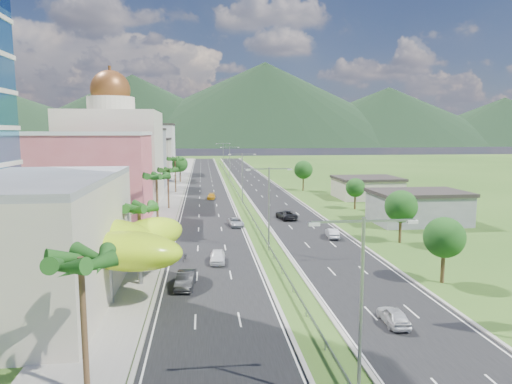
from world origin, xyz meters
name	(u,v)px	position (x,y,z in m)	size (l,w,h in m)	color
ground	(282,273)	(0.00, 0.00, 0.00)	(500.00, 500.00, 0.00)	#2D5119
road_left	(206,183)	(-7.50, 90.00, 0.02)	(11.00, 260.00, 0.04)	black
road_right	(255,183)	(7.50, 90.00, 0.02)	(11.00, 260.00, 0.04)	black
sidewalk_left	(175,184)	(-17.00, 90.00, 0.06)	(7.00, 260.00, 0.12)	gray
median_guardrail	(235,188)	(0.00, 71.99, 0.62)	(0.10, 216.06, 0.76)	gray
streetlight_median_a	(362,294)	(0.00, -25.00, 6.75)	(6.04, 0.25, 11.00)	gray
streetlight_median_b	(269,200)	(0.00, 10.00, 6.75)	(6.04, 0.25, 11.00)	gray
streetlight_median_c	(242,173)	(0.00, 50.00, 6.75)	(6.04, 0.25, 11.00)	gray
streetlight_median_d	(230,160)	(0.00, 95.00, 6.75)	(6.04, 0.25, 11.00)	gray
streetlight_median_e	(223,153)	(0.00, 140.00, 6.75)	(6.04, 0.25, 11.00)	gray
lime_canopy	(83,243)	(-20.00, -4.00, 4.99)	(18.00, 15.00, 7.40)	#B6E816
pink_shophouse	(88,179)	(-28.00, 32.00, 7.50)	(20.00, 15.00, 15.00)	#CD545C
domed_building	(113,151)	(-28.00, 55.00, 11.35)	(20.00, 20.00, 28.70)	beige
midrise_grey	(135,160)	(-27.00, 80.00, 8.00)	(16.00, 15.00, 16.00)	slate
midrise_beige	(145,160)	(-27.00, 102.00, 6.50)	(16.00, 15.00, 13.00)	#B1A991
midrise_white	(152,150)	(-27.00, 125.00, 9.00)	(16.00, 15.00, 18.00)	silver
shed_near	(418,209)	(28.00, 25.00, 2.50)	(15.00, 10.00, 5.00)	slate
shed_far	(367,189)	(30.00, 55.00, 2.20)	(14.00, 12.00, 4.40)	#B1A991
palm_tree_a	(81,265)	(-15.50, -22.00, 8.02)	(3.60, 3.60, 9.10)	#47301C
palm_tree_b	(139,210)	(-15.50, 2.00, 7.06)	(3.60, 3.60, 8.10)	#47301C
palm_tree_c	(157,179)	(-15.50, 22.00, 8.50)	(3.60, 3.60, 9.60)	#47301C
palm_tree_d	(168,172)	(-15.50, 45.00, 7.54)	(3.60, 3.60, 8.60)	#47301C
palm_tree_e	(175,160)	(-15.50, 70.00, 8.31)	(3.60, 3.60, 9.40)	#47301C
leafy_tree_lfar	(180,164)	(-15.50, 95.00, 5.58)	(4.90, 4.90, 8.05)	#47301C
leafy_tree_ra	(444,238)	(16.00, -5.00, 4.78)	(4.20, 4.20, 6.90)	#47301C
leafy_tree_rb	(401,207)	(19.00, 12.00, 5.18)	(4.55, 4.55, 7.47)	#47301C
leafy_tree_rc	(355,188)	(22.00, 40.00, 4.37)	(3.85, 3.85, 6.33)	#47301C
leafy_tree_rd	(303,170)	(18.00, 70.00, 5.58)	(4.90, 4.90, 8.05)	#47301C
mountain_ridge	(265,146)	(60.00, 450.00, 0.00)	(860.00, 140.00, 90.00)	black
car_white_near_left	(217,256)	(-6.93, 4.92, 0.79)	(1.77, 4.39, 1.50)	white
car_dark_left	(186,280)	(-10.39, -3.49, 0.84)	(1.70, 4.87, 1.61)	black
car_silver_mid_left	(236,222)	(-3.20, 25.88, 0.71)	(2.23, 4.83, 1.34)	#B2B4BA
car_yellow_far_left	(211,196)	(-6.63, 57.22, 0.65)	(1.72, 4.23, 1.23)	gold
car_white_near_right	(394,316)	(6.68, -14.38, 0.74)	(1.66, 4.13, 1.41)	silver
car_silver_right	(332,233)	(10.31, 15.85, 0.74)	(1.48, 4.26, 1.40)	#ABADB3
car_dark_far_right	(286,215)	(6.20, 31.01, 0.82)	(2.60, 5.63, 1.56)	black
motorcycle	(185,256)	(-10.84, 6.27, 0.65)	(0.58, 1.92, 1.22)	black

